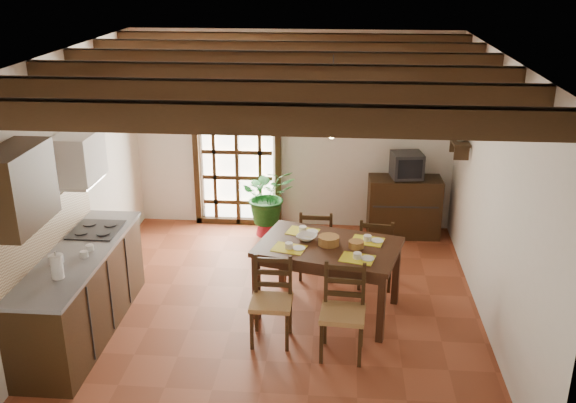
# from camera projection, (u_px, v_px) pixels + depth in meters

# --- Properties ---
(ground_plane) EXTENTS (5.00, 5.00, 0.00)m
(ground_plane) POSITION_uv_depth(u_px,v_px,m) (276.00, 310.00, 7.17)
(ground_plane) COLOR brown
(room_shell) EXTENTS (4.52, 5.02, 2.81)m
(room_shell) POSITION_uv_depth(u_px,v_px,m) (275.00, 154.00, 6.52)
(room_shell) COLOR silver
(room_shell) RESTS_ON ground_plane
(ceiling_beams) EXTENTS (4.50, 4.34, 0.20)m
(ceiling_beams) POSITION_uv_depth(u_px,v_px,m) (274.00, 68.00, 6.21)
(ceiling_beams) COLOR black
(ceiling_beams) RESTS_ON room_shell
(french_door) EXTENTS (1.26, 0.11, 2.32)m
(french_door) POSITION_uv_depth(u_px,v_px,m) (237.00, 147.00, 9.09)
(french_door) COLOR white
(french_door) RESTS_ON ground_plane
(kitchen_counter) EXTENTS (0.64, 2.25, 1.38)m
(kitchen_counter) POSITION_uv_depth(u_px,v_px,m) (81.00, 291.00, 6.60)
(kitchen_counter) COLOR black
(kitchen_counter) RESTS_ON ground_plane
(upper_cabinet) EXTENTS (0.35, 0.80, 0.70)m
(upper_cabinet) POSITION_uv_depth(u_px,v_px,m) (17.00, 188.00, 5.46)
(upper_cabinet) COLOR black
(upper_cabinet) RESTS_ON room_shell
(range_hood) EXTENTS (0.38, 0.60, 0.54)m
(range_hood) POSITION_uv_depth(u_px,v_px,m) (79.00, 158.00, 6.67)
(range_hood) COLOR white
(range_hood) RESTS_ON room_shell
(counter_items) EXTENTS (0.50, 1.43, 0.25)m
(counter_items) POSITION_uv_depth(u_px,v_px,m) (79.00, 245.00, 6.51)
(counter_items) COLOR black
(counter_items) RESTS_ON kitchen_counter
(dining_table) EXTENTS (1.67, 1.29, 0.80)m
(dining_table) POSITION_uv_depth(u_px,v_px,m) (328.00, 253.00, 6.91)
(dining_table) COLOR #361E11
(dining_table) RESTS_ON ground_plane
(chair_near_left) EXTENTS (0.42, 0.40, 0.89)m
(chair_near_left) POSITION_uv_depth(u_px,v_px,m) (272.00, 316.00, 6.51)
(chair_near_left) COLOR #A27744
(chair_near_left) RESTS_ON ground_plane
(chair_near_right) EXTENTS (0.46, 0.44, 0.93)m
(chair_near_right) POSITION_uv_depth(u_px,v_px,m) (342.00, 328.00, 6.28)
(chair_near_right) COLOR #A27744
(chair_near_right) RESTS_ON ground_plane
(chair_far_left) EXTENTS (0.42, 0.40, 0.89)m
(chair_far_left) POSITION_uv_depth(u_px,v_px,m) (316.00, 255.00, 7.85)
(chair_far_left) COLOR #A27744
(chair_far_left) RESTS_ON ground_plane
(chair_far_right) EXTENTS (0.45, 0.43, 0.89)m
(chair_far_right) POSITION_uv_depth(u_px,v_px,m) (375.00, 264.00, 7.62)
(chair_far_right) COLOR #A27744
(chair_far_right) RESTS_ON ground_plane
(table_setting) EXTENTS (1.08, 0.72, 0.10)m
(table_setting) POSITION_uv_depth(u_px,v_px,m) (329.00, 238.00, 6.85)
(table_setting) COLOR yellow
(table_setting) RESTS_ON dining_table
(table_bowl) EXTENTS (0.28, 0.28, 0.05)m
(table_bowl) POSITION_uv_depth(u_px,v_px,m) (307.00, 237.00, 7.00)
(table_bowl) COLOR white
(table_bowl) RESTS_ON dining_table
(sideboard) EXTENTS (1.01, 0.48, 0.84)m
(sideboard) POSITION_uv_depth(u_px,v_px,m) (404.00, 207.00, 8.97)
(sideboard) COLOR black
(sideboard) RESTS_ON ground_plane
(crt_tv) EXTENTS (0.46, 0.43, 0.35)m
(crt_tv) POSITION_uv_depth(u_px,v_px,m) (407.00, 165.00, 8.74)
(crt_tv) COLOR black
(crt_tv) RESTS_ON sideboard
(fuse_box) EXTENTS (0.25, 0.03, 0.32)m
(fuse_box) POSITION_uv_depth(u_px,v_px,m) (403.00, 109.00, 8.74)
(fuse_box) COLOR white
(fuse_box) RESTS_ON room_shell
(plant_pot) EXTENTS (0.36, 0.36, 0.22)m
(plant_pot) POSITION_uv_depth(u_px,v_px,m) (269.00, 227.00, 9.10)
(plant_pot) COLOR maroon
(plant_pot) RESTS_ON ground_plane
(potted_plant) EXTENTS (2.30, 2.12, 2.13)m
(potted_plant) POSITION_uv_depth(u_px,v_px,m) (268.00, 196.00, 8.93)
(potted_plant) COLOR #144C19
(potted_plant) RESTS_ON ground_plane
(wall_shelf) EXTENTS (0.20, 0.42, 0.20)m
(wall_shelf) POSITION_uv_depth(u_px,v_px,m) (460.00, 145.00, 7.95)
(wall_shelf) COLOR black
(wall_shelf) RESTS_ON room_shell
(shelf_vase) EXTENTS (0.15, 0.15, 0.15)m
(shelf_vase) POSITION_uv_depth(u_px,v_px,m) (461.00, 134.00, 7.90)
(shelf_vase) COLOR #B2BFB2
(shelf_vase) RESTS_ON wall_shelf
(shelf_flowers) EXTENTS (0.14, 0.14, 0.36)m
(shelf_flowers) POSITION_uv_depth(u_px,v_px,m) (462.00, 118.00, 7.83)
(shelf_flowers) COLOR yellow
(shelf_flowers) RESTS_ON shelf_vase
(framed_picture) EXTENTS (0.03, 0.32, 0.32)m
(framed_picture) POSITION_uv_depth(u_px,v_px,m) (471.00, 102.00, 7.76)
(framed_picture) COLOR brown
(framed_picture) RESTS_ON room_shell
(pendant_lamp) EXTENTS (0.36, 0.36, 0.84)m
(pendant_lamp) POSITION_uv_depth(u_px,v_px,m) (332.00, 127.00, 6.51)
(pendant_lamp) COLOR black
(pendant_lamp) RESTS_ON room_shell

